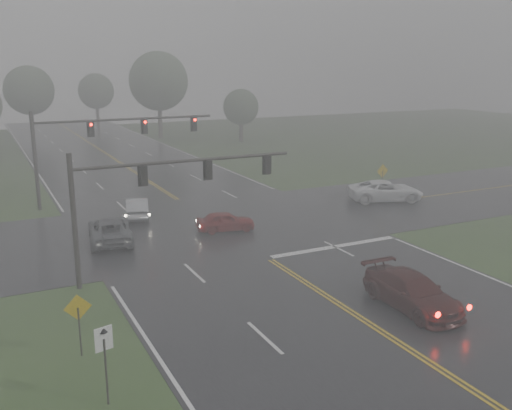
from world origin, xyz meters
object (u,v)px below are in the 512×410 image
sedan_silver (138,218)px  car_grey (111,242)px  sedan_maroon (411,308)px  signal_gantry_near (146,188)px  signal_gantry_far (95,138)px  sedan_red (226,231)px  pickup_white (385,201)px

sedan_silver → car_grey: car_grey is taller
sedan_maroon → car_grey: sedan_maroon is taller
signal_gantry_near → signal_gantry_far: 17.05m
sedan_red → car_grey: car_grey is taller
sedan_red → car_grey: (-7.22, 0.97, 0.00)m
sedan_silver → signal_gantry_near: 12.69m
signal_gantry_near → sedan_silver: bearing=78.2°
signal_gantry_far → sedan_maroon: bearing=-71.9°
sedan_silver → signal_gantry_far: 7.66m
car_grey → sedan_maroon: bearing=130.6°
sedan_silver → signal_gantry_far: bearing=-59.7°
sedan_maroon → sedan_silver: (-6.92, 20.52, 0.00)m
sedan_silver → signal_gantry_far: size_ratio=0.31×
pickup_white → sedan_silver: bearing=98.2°
sedan_red → pickup_white: bearing=-70.7°
sedan_red → car_grey: bearing=93.7°
signal_gantry_near → sedan_maroon: bearing=-43.8°
sedan_silver → pickup_white: pickup_white is taller
sedan_maroon → pickup_white: 20.63m
signal_gantry_near → signal_gantry_far: signal_gantry_far is taller
pickup_white → signal_gantry_far: bearing=85.3°
sedan_red → signal_gantry_far: 13.70m
signal_gantry_near → signal_gantry_far: (0.82, 17.02, 0.50)m
car_grey → sedan_red: bearing=-179.2°
pickup_white → sedan_red: bearing=117.4°
sedan_maroon → sedan_red: (-2.65, 14.71, 0.00)m
sedan_silver → pickup_white: size_ratio=0.74×
sedan_maroon → sedan_silver: bearing=109.7°
car_grey → sedan_silver: bearing=-112.9°
sedan_red → car_grey: 7.28m
sedan_maroon → pickup_white: bearing=55.4°
car_grey → pickup_white: size_ratio=0.91×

